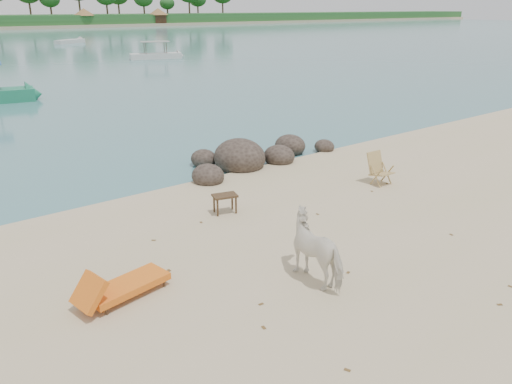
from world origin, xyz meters
TOP-DOWN VIEW (x-y plane):
  - boulders at (2.44, 6.46)m, footprint 6.25×2.79m
  - cow at (-1.12, -0.57)m, footprint 0.73×1.56m
  - side_table at (-0.72, 3.32)m, footprint 0.70×0.55m
  - lounge_chair at (-4.37, 1.14)m, footprint 2.02×1.01m
  - deck_chair at (4.30, 2.31)m, footprint 0.64×0.70m
  - boat_mid at (16.86, 42.27)m, footprint 6.04×2.94m
  - boat_far at (17.43, 71.31)m, footprint 5.64×3.98m
  - dead_leaves at (-0.45, 0.20)m, footprint 9.06×6.54m

SIDE VIEW (x-z plane):
  - dead_leaves at x=-0.45m, z-range 0.00..0.00m
  - boulders at x=2.44m, z-range -0.40..0.86m
  - side_table at x=-0.72m, z-range 0.00..0.50m
  - lounge_chair at x=-4.37m, z-range 0.00..0.58m
  - boat_far at x=17.43m, z-range 0.00..0.67m
  - deck_chair at x=4.30m, z-range 0.00..0.96m
  - cow at x=-1.12m, z-range 0.00..1.31m
  - boat_mid at x=16.86m, z-range 0.00..2.88m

